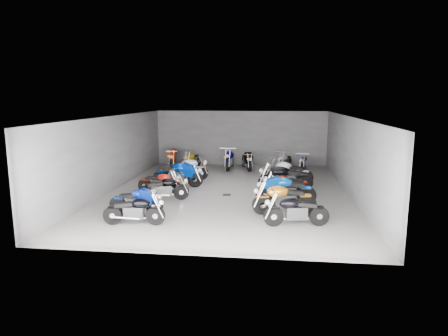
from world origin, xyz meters
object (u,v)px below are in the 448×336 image
Objects in this scene: motorcycle_left_a at (135,210)px; motorcycle_back_b at (193,160)px; motorcycle_left_b at (137,201)px; motorcycle_left_d at (160,183)px; motorcycle_right_f at (288,172)px; motorcycle_left_c at (164,189)px; motorcycle_left_f at (185,170)px; motorcycle_right_e at (285,178)px; motorcycle_right_a at (296,211)px; drain_grate at (227,195)px; motorcycle_right_c at (285,190)px; motorcycle_back_d at (247,161)px; motorcycle_back_c at (230,159)px; motorcycle_back_e at (285,161)px; motorcycle_left_e at (178,174)px; motorcycle_back_f at (304,162)px; motorcycle_back_a at (173,158)px; motorcycle_right_d at (286,185)px; motorcycle_right_b at (284,199)px.

motorcycle_back_b is (-0.15, 10.13, 0.03)m from motorcycle_left_a.
motorcycle_left_d is (-0.02, 2.98, 0.01)m from motorcycle_left_b.
motorcycle_left_c is at bearing 140.23° from motorcycle_right_f.
motorcycle_left_d reaches higher than motorcycle_left_a.
motorcycle_left_a is 0.96× the size of motorcycle_back_b.
motorcycle_left_f is 4.93m from motorcycle_right_e.
motorcycle_left_d is 6.51m from motorcycle_right_a.
motorcycle_right_e is (2.39, 1.02, 0.56)m from drain_grate.
motorcycle_right_e reaches higher than motorcycle_right_c.
motorcycle_left_f is at bearing 36.29° from motorcycle_back_d.
motorcycle_left_d is at bearing -179.39° from motorcycle_left_a.
motorcycle_back_c is at bearing 54.51° from motorcycle_right_f.
motorcycle_back_d is at bearing -165.96° from motorcycle_back_b.
motorcycle_back_e is (5.39, 6.41, 0.00)m from motorcycle_left_d.
motorcycle_left_e is 1.13× the size of motorcycle_right_a.
motorcycle_back_d is 1.09× the size of motorcycle_back_e.
motorcycle_right_c reaches higher than motorcycle_left_c.
motorcycle_back_c is at bearing 24.30° from motorcycle_right_e.
motorcycle_back_c is at bearing 171.84° from motorcycle_left_d.
motorcycle_left_a is at bearing 17.22° from motorcycle_left_d.
motorcycle_back_b is (-0.27, 7.11, 0.02)m from motorcycle_left_c.
motorcycle_left_e is 1.06× the size of motorcycle_left_f.
motorcycle_left_d is 0.95× the size of motorcycle_back_b.
motorcycle_back_d is at bearing 44.64° from motorcycle_right_f.
motorcycle_left_c reaches higher than motorcycle_left_b.
motorcycle_back_d is (2.91, 10.25, 0.04)m from motorcycle_left_a.
motorcycle_left_c reaches higher than motorcycle_back_f.
motorcycle_left_f reaches higher than motorcycle_left_b.
motorcycle_right_c is at bearing -170.95° from motorcycle_right_f.
motorcycle_back_c is at bearing 161.58° from motorcycle_left_e.
motorcycle_back_a is 7.37m from motorcycle_back_f.
motorcycle_right_c is at bearing 91.41° from motorcycle_back_f.
motorcycle_right_d is 0.86× the size of motorcycle_back_c.
motorcycle_left_a is 0.84× the size of motorcycle_back_a.
motorcycle_left_a is 1.02× the size of motorcycle_left_c.
motorcycle_right_b reaches higher than motorcycle_right_d.
motorcycle_right_e is (4.74, -0.28, 0.01)m from motorcycle_left_e.
motorcycle_right_d is 0.97× the size of motorcycle_back_d.
motorcycle_back_c reaches higher than motorcycle_right_b.
motorcycle_right_f is at bearing -16.63° from motorcycle_right_b.
drain_grate is 0.15× the size of motorcycle_left_f.
motorcycle_left_c is at bearing 35.56° from motorcycle_left_d.
motorcycle_back_d reaches higher than motorcycle_right_d.
motorcycle_right_f is at bearing 142.14° from motorcycle_back_a.
motorcycle_right_d is at bearing 126.53° from motorcycle_back_a.
motorcycle_right_f is 3.69m from motorcycle_back_f.
drain_grate is 4.59m from motorcycle_right_a.
motorcycle_right_a reaches higher than motorcycle_left_d.
motorcycle_back_b reaches higher than motorcycle_right_d.
motorcycle_back_b is at bearing 19.00° from motorcycle_right_a.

